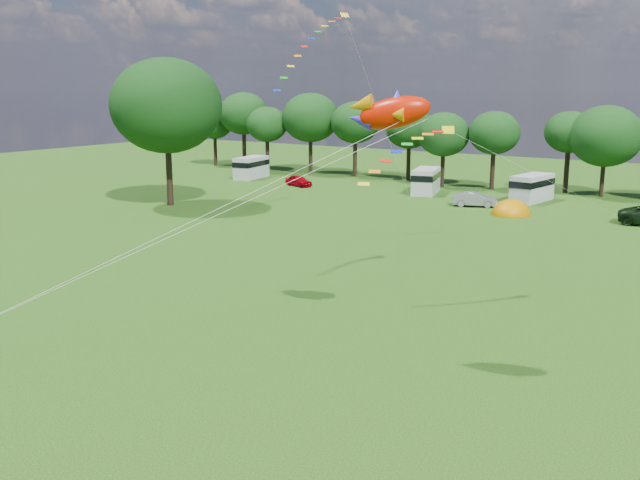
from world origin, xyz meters
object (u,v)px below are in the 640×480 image
Objects in this scene: campervan_c at (532,187)px; fish_kite at (388,113)px; campervan_a at (251,167)px; car_a at (299,181)px; campervan_b at (426,180)px; car_b at (475,199)px; tent_orange at (511,214)px; big_tree at (166,106)px.

fish_kite is (7.24, -42.21, 8.45)m from campervan_c.
campervan_a is 57.90m from fish_kite.
car_a is 50.47m from fish_kite.
campervan_b is at bearing 94.40° from fish_kite.
fish_kite reaches higher than campervan_a.
car_b is 1.02× the size of tent_orange.
car_b is at bearing -139.82° from campervan_b.
campervan_a is 22.46m from campervan_b.
fish_kite reaches higher than car_a.
car_b is at bearing 158.21° from campervan_c.
fish_kite reaches higher than campervan_b.
car_b is at bearing 32.33° from big_tree.
big_tree is 21.63m from campervan_a.
campervan_c is (3.35, 5.86, 0.71)m from car_b.
campervan_a is (-6.15, 19.27, -7.67)m from big_tree.
car_b is 0.69× the size of campervan_c.
tent_orange is at bearing -137.63° from campervan_b.
fish_kite is (31.64, -38.23, 9.22)m from car_a.
car_b is at bearing -77.90° from car_a.
campervan_c is (33.05, 1.50, 0.02)m from campervan_a.
campervan_c reaches higher than campervan_b.
car_a is 25.57m from tent_orange.
big_tree is 2.45× the size of campervan_a.
car_a is 0.65× the size of campervan_b.
campervan_c is at bearing -96.97° from campervan_a.
tent_orange is at bearing -82.02° from car_a.
campervan_a is (-8.65, 2.47, 0.75)m from car_a.
big_tree reaches higher than campervan_b.
fish_kite is at bearing -123.17° from car_a.
car_b is 1.07× the size of fish_kite.
big_tree is 29.09m from car_b.
campervan_b is (-7.24, 4.92, 0.70)m from car_b.
tent_orange is at bearing -110.56° from campervan_a.
campervan_b is (22.46, 0.56, 0.01)m from campervan_a.
big_tree reaches higher than car_b.
car_a is 9.03m from campervan_a.
big_tree is 18.95m from car_a.
campervan_c is 8.23m from tent_orange.
big_tree is 34.83m from campervan_c.
campervan_a is at bearing 107.70° from big_tree.
car_a is at bearing 81.53° from big_tree.
campervan_a is at bearing 115.73° from fish_kite.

